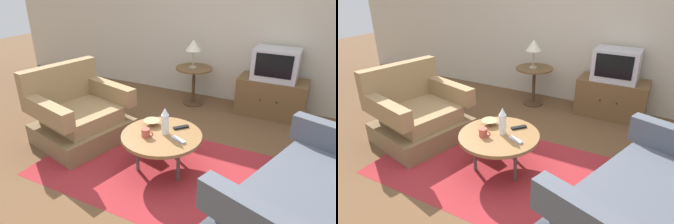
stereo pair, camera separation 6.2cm
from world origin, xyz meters
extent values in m
plane|color=brown|center=(0.00, 0.00, 0.00)|extent=(16.00, 16.00, 0.00)
cube|color=#BCB29E|center=(0.00, 2.47, 1.35)|extent=(9.00, 0.12, 2.70)
cube|color=maroon|center=(-0.08, 0.19, 0.00)|extent=(2.56, 1.56, 0.00)
cube|color=brown|center=(-1.24, 0.31, 0.12)|extent=(1.11, 1.18, 0.24)
cube|color=#93754C|center=(-1.24, 0.31, 0.33)|extent=(0.91, 0.87, 0.18)
cube|color=#93754C|center=(-1.61, 0.39, 0.66)|extent=(0.37, 1.00, 0.47)
cube|color=#93754C|center=(-1.34, -0.11, 0.53)|extent=(0.91, 0.34, 0.22)
cube|color=#93754C|center=(-1.14, 0.72, 0.53)|extent=(0.91, 0.34, 0.22)
cube|color=#3E424B|center=(1.34, -0.05, 0.12)|extent=(1.42, 1.76, 0.24)
cube|color=#4C515B|center=(1.34, -0.05, 0.33)|extent=(1.20, 1.45, 0.18)
cylinder|color=olive|center=(-0.08, 0.19, 0.40)|extent=(0.82, 0.82, 0.04)
cylinder|color=#4C4742|center=(-0.05, 0.44, 0.19)|extent=(0.04, 0.04, 0.38)
cylinder|color=#4C4742|center=(-0.29, 0.05, 0.19)|extent=(0.04, 0.04, 0.38)
cylinder|color=#4C4742|center=(0.16, 0.09, 0.19)|extent=(0.04, 0.04, 0.38)
cylinder|color=brown|center=(-0.48, 1.98, 0.58)|extent=(0.56, 0.56, 0.02)
cylinder|color=#47311C|center=(-0.48, 1.98, 0.28)|extent=(0.05, 0.05, 0.57)
cylinder|color=#47311C|center=(-0.48, 1.98, 0.01)|extent=(0.31, 0.31, 0.02)
cube|color=brown|center=(0.66, 2.13, 0.27)|extent=(0.94, 0.47, 0.54)
sphere|color=black|center=(0.55, 1.88, 0.30)|extent=(0.02, 0.02, 0.02)
sphere|color=black|center=(0.78, 1.88, 0.30)|extent=(0.02, 0.02, 0.02)
cube|color=#B7B7BC|center=(0.66, 2.13, 0.75)|extent=(0.60, 0.42, 0.43)
cube|color=black|center=(0.66, 1.92, 0.78)|extent=(0.48, 0.01, 0.31)
cylinder|color=#9E937A|center=(-0.50, 1.95, 0.60)|extent=(0.12, 0.12, 0.02)
cylinder|color=#9E937A|center=(-0.50, 1.95, 0.73)|extent=(0.02, 0.02, 0.24)
cone|color=beige|center=(-0.50, 1.95, 0.94)|extent=(0.24, 0.24, 0.16)
cylinder|color=white|center=(-0.05, 0.22, 0.52)|extent=(0.08, 0.08, 0.21)
cone|color=white|center=(-0.05, 0.22, 0.66)|extent=(0.07, 0.07, 0.08)
cylinder|color=#B74C3D|center=(-0.20, 0.08, 0.46)|extent=(0.09, 0.09, 0.08)
torus|color=#B74C3D|center=(-0.14, 0.08, 0.46)|extent=(0.06, 0.01, 0.06)
cone|color=tan|center=(-0.27, 0.32, 0.45)|extent=(0.18, 0.18, 0.05)
cube|color=black|center=(0.04, 0.40, 0.43)|extent=(0.14, 0.15, 0.02)
cube|color=#B2B2B7|center=(0.13, 0.15, 0.43)|extent=(0.17, 0.10, 0.02)
camera|label=1|loc=(1.20, -2.14, 1.88)|focal=32.25mm
camera|label=2|loc=(1.26, -2.11, 1.88)|focal=32.25mm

